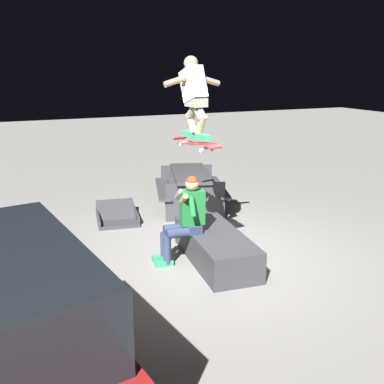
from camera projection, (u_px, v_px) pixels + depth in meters
The scene contains 7 objects.
ground_plane at pixel (216, 257), 6.72m from camera, with size 40.00×40.00×0.00m, color gray.
ledge_box_main at pixel (216, 247), 6.51m from camera, with size 1.80×0.72×0.44m, color #38383D.
person_sitting_on_ledge at pixel (185, 215), 6.40m from camera, with size 0.60×0.77×1.28m.
skateboard at pixel (196, 144), 6.30m from camera, with size 1.04×0.33×0.13m.
skater_airborne at pixel (194, 94), 6.17m from camera, with size 0.63×0.89×1.12m.
kicker_ramp at pixel (117, 217), 8.33m from camera, with size 1.15×0.89×0.35m.
picnic_table_back at pixel (191, 184), 8.93m from camera, with size 2.01×1.77×0.75m.
Camera 1 is at (-5.55, 2.81, 2.74)m, focal length 41.80 mm.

